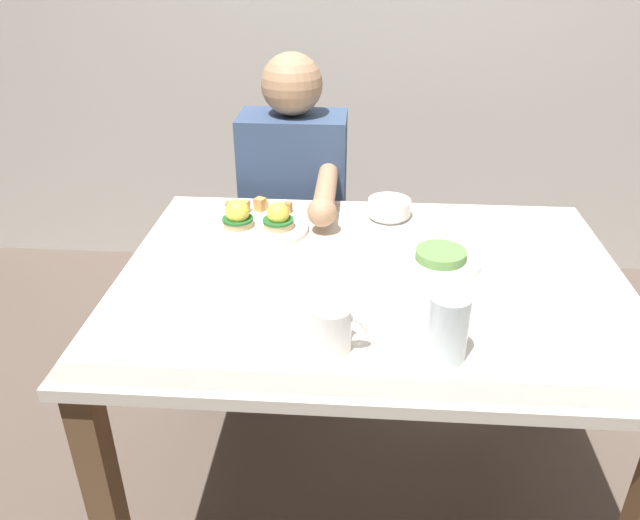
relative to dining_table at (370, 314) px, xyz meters
name	(u,v)px	position (x,y,z in m)	size (l,w,h in m)	color
ground_plane	(361,494)	(0.00, 0.00, -0.63)	(6.00, 6.00, 0.00)	brown
dining_table	(370,314)	(0.00, 0.00, 0.00)	(1.20, 0.90, 0.74)	silver
eggs_benedict_plate	(258,221)	(-0.31, 0.24, 0.13)	(0.27, 0.27, 0.09)	white
fruit_bowl	(389,208)	(0.05, 0.34, 0.14)	(0.12, 0.12, 0.06)	white
coffee_mug	(332,327)	(-0.08, -0.29, 0.16)	(0.11, 0.08, 0.09)	white
fork	(323,272)	(-0.12, 0.01, 0.11)	(0.16, 0.03, 0.00)	silver
water_glass_near	(447,330)	(0.14, -0.30, 0.17)	(0.08, 0.08, 0.14)	silver
side_plate	(440,258)	(0.17, 0.08, 0.12)	(0.20, 0.20, 0.04)	white
diner_person	(294,207)	(-0.25, 0.60, 0.02)	(0.34, 0.54, 1.14)	#33333D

